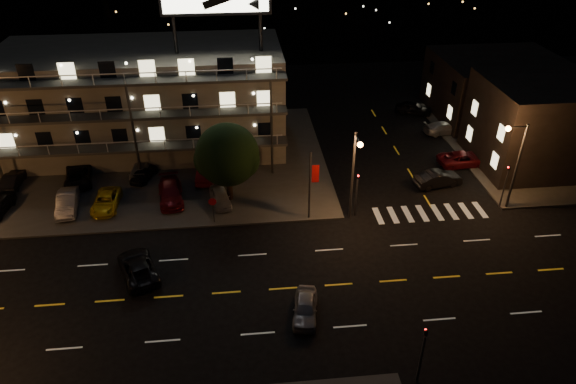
{
  "coord_description": "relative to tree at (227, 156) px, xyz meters",
  "views": [
    {
      "loc": [
        -0.43,
        -27.11,
        25.04
      ],
      "look_at": [
        3.18,
        8.0,
        3.04
      ],
      "focal_mm": 32.0,
      "sensor_mm": 36.0,
      "label": 1
    }
  ],
  "objects": [
    {
      "name": "road_car_west",
      "position": [
        -6.68,
        -9.52,
        -3.72
      ],
      "size": [
        3.93,
        5.5,
        1.39
      ],
      "primitive_type": "imported",
      "rotation": [
        0.0,
        0.0,
        3.5
      ],
      "color": "black",
      "rests_on": "ground"
    },
    {
      "name": "ground",
      "position": [
        1.68,
        -12.09,
        -4.41
      ],
      "size": [
        140.0,
        140.0,
        0.0
      ],
      "primitive_type": "plane",
      "color": "black",
      "rests_on": "ground"
    },
    {
      "name": "side_car_3",
      "position": [
        22.4,
        17.23,
        -3.67
      ],
      "size": [
        4.73,
        3.26,
        1.49
      ],
      "primitive_type": "imported",
      "rotation": [
        0.0,
        0.0,
        1.19
      ],
      "color": "black",
      "rests_on": "ground"
    },
    {
      "name": "stop_sign",
      "position": [
        -1.32,
        -3.52,
        -2.7
      ],
      "size": [
        0.91,
        0.11,
        2.61
      ],
      "color": "#2D2D30",
      "rests_on": "ground"
    },
    {
      "name": "lot_car_4",
      "position": [
        -0.81,
        -0.71,
        -3.63
      ],
      "size": [
        2.26,
        3.97,
        1.27
      ],
      "primitive_type": "imported",
      "rotation": [
        0.0,
        0.0,
        0.21
      ],
      "color": "gray",
      "rests_on": "curb_nw"
    },
    {
      "name": "lot_car_1",
      "position": [
        -13.94,
        -0.39,
        -3.53
      ],
      "size": [
        2.16,
        4.64,
        1.47
      ],
      "primitive_type": "imported",
      "rotation": [
        0.0,
        0.0,
        0.14
      ],
      "color": "gray",
      "rests_on": "curb_nw"
    },
    {
      "name": "banner_north",
      "position": [
        6.76,
        -3.69,
        -0.99
      ],
      "size": [
        0.83,
        0.16,
        6.4
      ],
      "color": "#2D2D30",
      "rests_on": "ground"
    },
    {
      "name": "side_bldg_front",
      "position": [
        31.66,
        3.91,
        -0.17
      ],
      "size": [
        14.06,
        10.0,
        8.5
      ],
      "color": "black",
      "rests_on": "ground"
    },
    {
      "name": "curb_ne",
      "position": [
        31.68,
        7.91,
        -4.34
      ],
      "size": [
        16.0,
        24.0,
        0.15
      ],
      "primitive_type": "cube",
      "color": "#383836",
      "rests_on": "ground"
    },
    {
      "name": "tree",
      "position": [
        0.0,
        0.0,
        0.0
      ],
      "size": [
        5.7,
        5.49,
        7.18
      ],
      "color": "black",
      "rests_on": "curb_nw"
    },
    {
      "name": "curb_nw",
      "position": [
        -12.32,
        7.91,
        -4.34
      ],
      "size": [
        44.0,
        24.0,
        0.15
      ],
      "primitive_type": "cube",
      "color": "#383836",
      "rests_on": "ground"
    },
    {
      "name": "side_bldg_back",
      "position": [
        31.66,
        15.91,
        -0.91
      ],
      "size": [
        14.06,
        12.0,
        7.0
      ],
      "color": "black",
      "rests_on": "ground"
    },
    {
      "name": "signal_sw",
      "position": [
        10.68,
        -20.59,
        -1.85
      ],
      "size": [
        0.2,
        0.27,
        4.6
      ],
      "color": "#2D2D30",
      "rests_on": "ground"
    },
    {
      "name": "lot_car_3",
      "position": [
        -5.2,
        0.36,
        -3.53
      ],
      "size": [
        2.76,
        5.32,
        1.47
      ],
      "primitive_type": "imported",
      "rotation": [
        0.0,
        0.0,
        0.14
      ],
      "color": "maroon",
      "rests_on": "curb_nw"
    },
    {
      "name": "motel",
      "position": [
        -8.27,
        11.79,
        0.93
      ],
      "size": [
        28.0,
        13.8,
        18.1
      ],
      "color": "gray",
      "rests_on": "ground"
    },
    {
      "name": "signal_ne",
      "position": [
        23.67,
        -3.59,
        -1.85
      ],
      "size": [
        0.27,
        0.2,
        4.6
      ],
      "color": "#2D2D30",
      "rests_on": "ground"
    },
    {
      "name": "lot_car_7",
      "position": [
        -8.52,
        5.2,
        -3.65
      ],
      "size": [
        1.85,
        4.27,
        1.22
      ],
      "primitive_type": "imported",
      "rotation": [
        0.0,
        0.0,
        3.11
      ],
      "color": "gray",
      "rests_on": "curb_nw"
    },
    {
      "name": "road_car_east",
      "position": [
        4.9,
        -14.76,
        -3.76
      ],
      "size": [
        2.24,
        4.07,
        1.31
      ],
      "primitive_type": "imported",
      "rotation": [
        0.0,
        0.0,
        -0.19
      ],
      "color": "gray",
      "rests_on": "ground"
    },
    {
      "name": "lot_car_2",
      "position": [
        -10.69,
        -0.36,
        -3.65
      ],
      "size": [
        2.13,
        4.46,
        1.23
      ],
      "primitive_type": "imported",
      "rotation": [
        0.0,
        0.0,
        -0.02
      ],
      "color": "yellow",
      "rests_on": "curb_nw"
    },
    {
      "name": "lot_car_9",
      "position": [
        -2.09,
        3.72,
        -3.52
      ],
      "size": [
        2.08,
        4.65,
        1.48
      ],
      "primitive_type": "imported",
      "rotation": [
        0.0,
        0.0,
        3.03
      ],
      "color": "maroon",
      "rests_on": "curb_nw"
    },
    {
      "name": "signal_nw",
      "position": [
        10.68,
        -3.59,
        -1.85
      ],
      "size": [
        0.2,
        0.27,
        4.6
      ],
      "color": "#2D2D30",
      "rests_on": "ground"
    },
    {
      "name": "side_car_2",
      "position": [
        24.13,
        11.44,
        -3.75
      ],
      "size": [
        4.74,
        2.26,
        1.33
      ],
      "primitive_type": "imported",
      "rotation": [
        0.0,
        0.0,
        1.66
      ],
      "color": "gray",
      "rests_on": "ground"
    },
    {
      "name": "lot_car_6",
      "position": [
        -14.19,
        4.6,
        -3.55
      ],
      "size": [
        3.27,
        5.47,
        1.42
      ],
      "primitive_type": "imported",
      "rotation": [
        0.0,
        0.0,
        3.33
      ],
      "color": "black",
      "rests_on": "curb_nw"
    },
    {
      "name": "side_car_1",
      "position": [
        23.37,
        4.1,
        -3.71
      ],
      "size": [
        5.24,
        2.68,
        1.41
      ],
      "primitive_type": "imported",
      "rotation": [
        0.0,
        0.0,
        1.64
      ],
      "color": "maroon",
      "rests_on": "ground"
    },
    {
      "name": "lot_car_5",
      "position": [
        -20.03,
        4.36,
        -3.63
      ],
      "size": [
        1.4,
        3.85,
        1.26
      ],
      "primitive_type": "imported",
      "rotation": [
        0.0,
        0.0,
        3.16
      ],
      "color": "black",
      "rests_on": "curb_nw"
    },
    {
      "name": "streetlight_nc",
      "position": [
        10.18,
        -4.16,
        0.55
      ],
      "size": [
        0.44,
        1.92,
        8.0
      ],
      "color": "#2D2D30",
      "rests_on": "ground"
    },
    {
      "name": "side_car_0",
      "position": [
        19.44,
        0.46,
        -3.67
      ],
      "size": [
        4.76,
        2.41,
        1.5
      ],
      "primitive_type": "imported",
      "rotation": [
        0.0,
        0.0,
        1.76
      ],
      "color": "black",
      "rests_on": "ground"
    },
    {
      "name": "streetlight_ne",
      "position": [
        23.81,
        -3.79,
        0.55
      ],
      "size": [
        1.92,
        0.44,
        8.0
      ],
      "color": "#2D2D30",
      "rests_on": "ground"
    },
    {
      "name": "lot_car_8",
      "position": [
        -8.09,
        4.28,
        -3.65
      ],
      "size": [
        2.53,
        3.9,
        1.23
      ],
      "primitive_type": "imported",
      "rotation": [
        0.0,
        0.0,
        2.82
      ],
      "color": "black",
      "rests_on": "curb_nw"
    }
  ]
}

